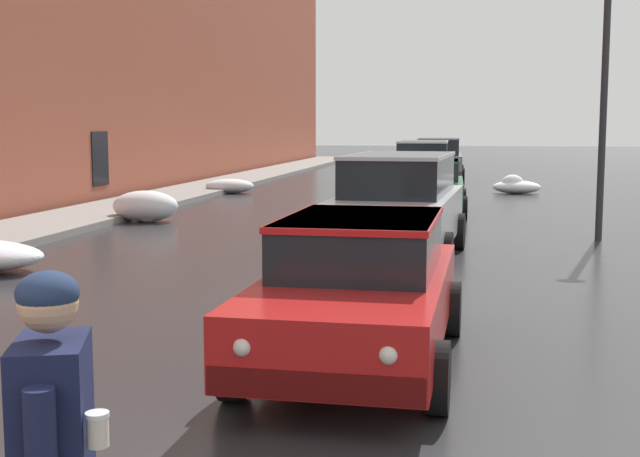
{
  "coord_description": "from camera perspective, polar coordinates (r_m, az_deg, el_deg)",
  "views": [
    {
      "loc": [
        2.89,
        -1.33,
        2.28
      ],
      "look_at": [
        1.17,
        8.52,
        1.07
      ],
      "focal_mm": 47.03,
      "sensor_mm": 36.0,
      "label": 1
    }
  ],
  "objects": [
    {
      "name": "left_sidewalk_slab",
      "position": [
        21.57,
        -15.67,
        0.82
      ],
      "size": [
        2.41,
        80.0,
        0.16
      ],
      "primitive_type": "cube",
      "color": "gray",
      "rests_on": "ground"
    },
    {
      "name": "snow_bank_near_corner_left",
      "position": [
        29.1,
        -6.16,
        2.89
      ],
      "size": [
        1.7,
        1.01,
        0.49
      ],
      "color": "white",
      "rests_on": "ground"
    },
    {
      "name": "snow_bank_near_corner_right",
      "position": [
        29.52,
        13.15,
        2.82
      ],
      "size": [
        1.62,
        1.04,
        0.65
      ],
      "color": "white",
      "rests_on": "ground"
    },
    {
      "name": "snow_bank_along_right_kerb",
      "position": [
        20.68,
        -11.79,
        1.47
      ],
      "size": [
        1.61,
        1.09,
        0.75
      ],
      "color": "white",
      "rests_on": "ground"
    },
    {
      "name": "sedan_red_approaching_near_lane",
      "position": [
        8.11,
        2.68,
        -3.94
      ],
      "size": [
        1.95,
        4.27,
        1.42
      ],
      "color": "red",
      "rests_on": "ground"
    },
    {
      "name": "suv_silver_parked_kerbside_close",
      "position": [
        14.49,
        5.44,
        1.79
      ],
      "size": [
        2.27,
        4.74,
        1.82
      ],
      "color": "#B7B7BC",
      "rests_on": "ground"
    },
    {
      "name": "sedan_green_parked_kerbside_mid",
      "position": [
        22.12,
        7.48,
        2.92
      ],
      "size": [
        1.97,
        4.13,
        1.42
      ],
      "color": "#1E5633",
      "rests_on": "ground"
    },
    {
      "name": "suv_white_parked_far_down_block",
      "position": [
        28.12,
        7.03,
        4.25
      ],
      "size": [
        2.07,
        4.39,
        1.82
      ],
      "color": "silver",
      "rests_on": "ground"
    },
    {
      "name": "suv_grey_queued_behind_truck",
      "position": [
        34.93,
        8.09,
        4.75
      ],
      "size": [
        2.14,
        4.75,
        1.82
      ],
      "color": "slate",
      "rests_on": "ground"
    },
    {
      "name": "street_lamp_post",
      "position": [
        17.79,
        18.78,
        9.12
      ],
      "size": [
        0.44,
        0.24,
        5.44
      ],
      "color": "#28282D",
      "rests_on": "ground"
    }
  ]
}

